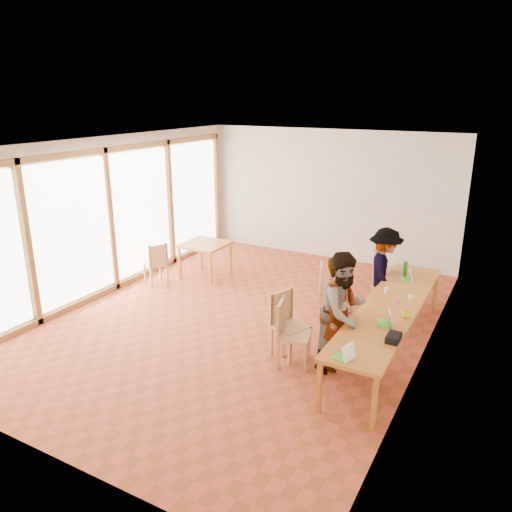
% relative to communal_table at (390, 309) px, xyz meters
% --- Properties ---
extents(ground, '(8.00, 8.00, 0.00)m').
position_rel_communal_table_xyz_m(ground, '(-2.50, -0.07, -0.70)').
color(ground, '#AC4229').
rests_on(ground, ground).
extents(wall_back, '(6.00, 0.10, 3.00)m').
position_rel_communal_table_xyz_m(wall_back, '(-2.50, 3.93, 0.80)').
color(wall_back, beige).
rests_on(wall_back, ground).
extents(wall_front, '(6.00, 0.10, 3.00)m').
position_rel_communal_table_xyz_m(wall_front, '(-2.50, -4.07, 0.80)').
color(wall_front, beige).
rests_on(wall_front, ground).
extents(wall_right, '(0.10, 8.00, 3.00)m').
position_rel_communal_table_xyz_m(wall_right, '(0.50, -0.07, 0.80)').
color(wall_right, beige).
rests_on(wall_right, ground).
extents(window_wall, '(0.10, 8.00, 3.00)m').
position_rel_communal_table_xyz_m(window_wall, '(-5.46, -0.07, 0.80)').
color(window_wall, white).
rests_on(window_wall, ground).
extents(ceiling, '(6.00, 8.00, 0.04)m').
position_rel_communal_table_xyz_m(ceiling, '(-2.50, -0.07, 2.32)').
color(ceiling, white).
rests_on(ceiling, wall_back).
extents(communal_table, '(0.80, 4.00, 0.75)m').
position_rel_communal_table_xyz_m(communal_table, '(0.00, 0.00, 0.00)').
color(communal_table, '#C57A2B').
rests_on(communal_table, ground).
extents(side_table, '(0.90, 0.90, 0.75)m').
position_rel_communal_table_xyz_m(side_table, '(-4.26, 1.38, -0.03)').
color(side_table, '#C57A2B').
rests_on(side_table, ground).
extents(chair_near, '(0.55, 0.55, 0.51)m').
position_rel_communal_table_xyz_m(chair_near, '(-1.19, -1.07, -0.11)').
color(chair_near, tan).
rests_on(chair_near, ground).
extents(chair_mid, '(0.59, 0.59, 0.52)m').
position_rel_communal_table_xyz_m(chair_mid, '(-1.34, -0.79, -0.10)').
color(chair_mid, tan).
rests_on(chair_mid, ground).
extents(chair_far, '(0.58, 0.58, 0.50)m').
position_rel_communal_table_xyz_m(chair_far, '(-1.31, 0.80, -0.12)').
color(chair_far, tan).
rests_on(chair_far, ground).
extents(chair_empty, '(0.46, 0.46, 0.53)m').
position_rel_communal_table_xyz_m(chair_empty, '(-0.71, 2.20, -0.09)').
color(chair_empty, tan).
rests_on(chair_empty, ground).
extents(chair_spare, '(0.55, 0.55, 0.47)m').
position_rel_communal_table_xyz_m(chair_spare, '(-4.87, 0.53, -0.17)').
color(chair_spare, tan).
rests_on(chair_spare, ground).
extents(person_near, '(0.51, 0.67, 1.65)m').
position_rel_communal_table_xyz_m(person_near, '(-0.52, -0.80, 0.12)').
color(person_near, gray).
rests_on(person_near, ground).
extents(person_mid, '(0.92, 1.02, 1.72)m').
position_rel_communal_table_xyz_m(person_mid, '(-0.47, -0.77, 0.16)').
color(person_mid, gray).
rests_on(person_mid, ground).
extents(person_far, '(0.91, 1.15, 1.57)m').
position_rel_communal_table_xyz_m(person_far, '(-0.46, 1.34, 0.08)').
color(person_far, gray).
rests_on(person_far, ground).
extents(laptop_near, '(0.25, 0.27, 0.19)m').
position_rel_communal_table_xyz_m(laptop_near, '(-0.07, -1.81, 0.10)').
color(laptop_near, '#52D22C').
rests_on(laptop_near, communal_table).
extents(laptop_mid, '(0.28, 0.30, 0.21)m').
position_rel_communal_table_xyz_m(laptop_mid, '(0.12, -0.66, 0.10)').
color(laptop_mid, '#52D22C').
rests_on(laptop_mid, communal_table).
extents(laptop_far, '(0.25, 0.27, 0.19)m').
position_rel_communal_table_xyz_m(laptop_far, '(-0.02, 1.20, 0.10)').
color(laptop_far, '#52D22C').
rests_on(laptop_far, communal_table).
extents(yellow_mug, '(0.12, 0.12, 0.09)m').
position_rel_communal_table_xyz_m(yellow_mug, '(0.30, -0.30, 0.09)').
color(yellow_mug, '#EBF115').
rests_on(yellow_mug, communal_table).
extents(green_bottle, '(0.07, 0.07, 0.28)m').
position_rel_communal_table_xyz_m(green_bottle, '(-0.10, 1.32, 0.19)').
color(green_bottle, '#146C18').
rests_on(green_bottle, communal_table).
extents(clear_glass, '(0.07, 0.07, 0.09)m').
position_rel_communal_table_xyz_m(clear_glass, '(-0.19, 0.46, 0.09)').
color(clear_glass, silver).
rests_on(clear_glass, communal_table).
extents(condiment_cup, '(0.08, 0.08, 0.06)m').
position_rel_communal_table_xyz_m(condiment_cup, '(0.20, 0.40, 0.08)').
color(condiment_cup, white).
rests_on(condiment_cup, communal_table).
extents(pink_phone, '(0.05, 0.10, 0.01)m').
position_rel_communal_table_xyz_m(pink_phone, '(0.07, 0.18, 0.05)').
color(pink_phone, '#BE2F77').
rests_on(pink_phone, communal_table).
extents(black_pouch, '(0.16, 0.26, 0.09)m').
position_rel_communal_table_xyz_m(black_pouch, '(0.31, -1.09, 0.09)').
color(black_pouch, black).
rests_on(black_pouch, communal_table).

